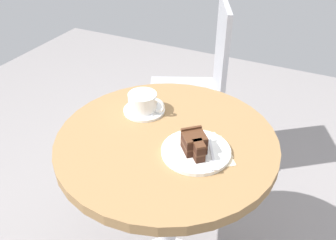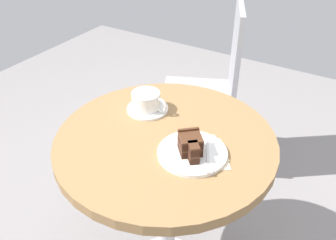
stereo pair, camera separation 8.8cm
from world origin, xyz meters
name	(u,v)px [view 1 (the left image)]	position (x,y,z in m)	size (l,w,h in m)	color
cafe_table	(167,167)	(0.00, 0.00, 0.59)	(0.70, 0.70, 0.72)	olive
saucer	(144,110)	(-0.13, 0.10, 0.72)	(0.14, 0.14, 0.01)	white
coffee_cup	(143,101)	(-0.14, 0.10, 0.76)	(0.13, 0.10, 0.06)	white
teaspoon	(153,113)	(-0.09, 0.09, 0.73)	(0.04, 0.10, 0.00)	silver
cake_plate	(196,151)	(0.11, -0.03, 0.73)	(0.21, 0.21, 0.01)	white
cake_slice	(195,143)	(0.11, -0.04, 0.76)	(0.09, 0.10, 0.06)	#381E14
fork	(213,157)	(0.17, -0.04, 0.73)	(0.08, 0.14, 0.00)	silver
napkin	(205,151)	(0.13, -0.01, 0.72)	(0.20, 0.21, 0.00)	beige
cafe_chair	(203,78)	(-0.16, 0.75, 0.54)	(0.50, 0.50, 0.92)	#9E9EA3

